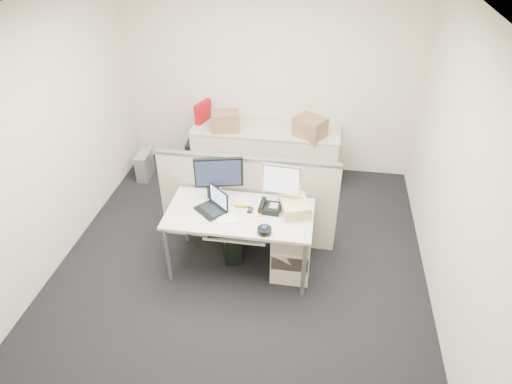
% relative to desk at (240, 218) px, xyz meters
% --- Properties ---
extents(floor, '(4.00, 4.50, 0.01)m').
position_rel_desk_xyz_m(floor, '(0.00, 0.00, -0.67)').
color(floor, black).
rests_on(floor, ground).
extents(ceiling, '(4.00, 4.50, 0.01)m').
position_rel_desk_xyz_m(ceiling, '(0.00, 0.00, 2.04)').
color(ceiling, white).
rests_on(ceiling, ground).
extents(wall_back, '(4.00, 0.02, 2.70)m').
position_rel_desk_xyz_m(wall_back, '(0.00, 2.25, 0.69)').
color(wall_back, beige).
rests_on(wall_back, ground).
extents(wall_front, '(4.00, 0.02, 2.70)m').
position_rel_desk_xyz_m(wall_front, '(0.00, -2.25, 0.69)').
color(wall_front, beige).
rests_on(wall_front, ground).
extents(wall_left, '(0.02, 4.50, 2.70)m').
position_rel_desk_xyz_m(wall_left, '(-2.00, 0.00, 0.69)').
color(wall_left, beige).
rests_on(wall_left, ground).
extents(wall_right, '(0.02, 4.50, 2.70)m').
position_rel_desk_xyz_m(wall_right, '(2.00, 0.00, 0.69)').
color(wall_right, beige).
rests_on(wall_right, ground).
extents(desk, '(1.50, 0.75, 0.73)m').
position_rel_desk_xyz_m(desk, '(0.00, 0.00, 0.00)').
color(desk, beige).
rests_on(desk, floor).
extents(keyboard_tray, '(0.62, 0.32, 0.02)m').
position_rel_desk_xyz_m(keyboard_tray, '(0.00, -0.18, -0.04)').
color(keyboard_tray, beige).
rests_on(keyboard_tray, desk).
extents(drawer_pedestal, '(0.40, 0.55, 0.65)m').
position_rel_desk_xyz_m(drawer_pedestal, '(0.55, 0.05, -0.34)').
color(drawer_pedestal, beige).
rests_on(drawer_pedestal, floor).
extents(cubicle_partition, '(2.00, 0.06, 1.10)m').
position_rel_desk_xyz_m(cubicle_partition, '(0.00, 0.45, -0.11)').
color(cubicle_partition, '#BFB797').
rests_on(cubicle_partition, floor).
extents(back_counter, '(2.00, 0.60, 0.72)m').
position_rel_desk_xyz_m(back_counter, '(0.00, 1.93, -0.30)').
color(back_counter, beige).
rests_on(back_counter, floor).
extents(monitor_main, '(0.53, 0.30, 0.50)m').
position_rel_desk_xyz_m(monitor_main, '(-0.25, 0.20, 0.32)').
color(monitor_main, black).
rests_on(monitor_main, desk).
extents(monitor_small, '(0.41, 0.23, 0.49)m').
position_rel_desk_xyz_m(monitor_small, '(0.40, 0.18, 0.31)').
color(monitor_small, '#B7B7BC').
rests_on(monitor_small, desk).
extents(laptop, '(0.38, 0.37, 0.23)m').
position_rel_desk_xyz_m(laptop, '(-0.30, -0.02, 0.18)').
color(laptop, black).
rests_on(laptop, desk).
extents(trackball, '(0.16, 0.16, 0.05)m').
position_rel_desk_xyz_m(trackball, '(0.29, -0.28, 0.09)').
color(trackball, black).
rests_on(trackball, desk).
extents(desk_phone, '(0.23, 0.19, 0.07)m').
position_rel_desk_xyz_m(desk_phone, '(0.30, 0.08, 0.10)').
color(desk_phone, black).
rests_on(desk_phone, desk).
extents(paper_stack, '(0.30, 0.33, 0.01)m').
position_rel_desk_xyz_m(paper_stack, '(-0.12, -0.08, 0.07)').
color(paper_stack, white).
rests_on(paper_stack, desk).
extents(sticky_pad, '(0.11, 0.11, 0.01)m').
position_rel_desk_xyz_m(sticky_pad, '(0.18, 0.00, 0.07)').
color(sticky_pad, yellow).
rests_on(sticky_pad, desk).
extents(travel_mug, '(0.09, 0.09, 0.19)m').
position_rel_desk_xyz_m(travel_mug, '(-0.35, 0.22, 0.16)').
color(travel_mug, black).
rests_on(travel_mug, desk).
extents(banana, '(0.18, 0.05, 0.04)m').
position_rel_desk_xyz_m(banana, '(0.00, 0.10, 0.09)').
color(banana, gold).
rests_on(banana, desk).
extents(cellphone, '(0.06, 0.10, 0.01)m').
position_rel_desk_xyz_m(cellphone, '(0.10, 0.05, 0.07)').
color(cellphone, black).
rests_on(cellphone, desk).
extents(manila_folders, '(0.36, 0.41, 0.13)m').
position_rel_desk_xyz_m(manila_folders, '(0.55, 0.11, 0.13)').
color(manila_folders, beige).
rests_on(manila_folders, desk).
extents(keyboard, '(0.46, 0.21, 0.02)m').
position_rel_desk_xyz_m(keyboard, '(-0.05, -0.22, -0.02)').
color(keyboard, black).
rests_on(keyboard, keyboard_tray).
extents(pc_tower_desk, '(0.32, 0.49, 0.42)m').
position_rel_desk_xyz_m(pc_tower_desk, '(-0.15, 0.20, -0.45)').
color(pc_tower_desk, black).
rests_on(pc_tower_desk, floor).
extents(pc_tower_spare_dark, '(0.21, 0.49, 0.45)m').
position_rel_desk_xyz_m(pc_tower_spare_dark, '(-1.05, 2.03, -0.44)').
color(pc_tower_spare_dark, black).
rests_on(pc_tower_spare_dark, floor).
extents(pc_tower_spare_silver, '(0.19, 0.41, 0.37)m').
position_rel_desk_xyz_m(pc_tower_spare_silver, '(-1.70, 1.63, -0.48)').
color(pc_tower_spare_silver, '#B7B7BC').
rests_on(pc_tower_spare_silver, floor).
extents(cardboard_box_left, '(0.42, 0.36, 0.28)m').
position_rel_desk_xyz_m(cardboard_box_left, '(-0.53, 1.81, 0.19)').
color(cardboard_box_left, '#92684B').
rests_on(cardboard_box_left, back_counter).
extents(cardboard_box_right, '(0.48, 0.46, 0.28)m').
position_rel_desk_xyz_m(cardboard_box_right, '(0.60, 1.81, 0.19)').
color(cardboard_box_right, '#92684B').
rests_on(cardboard_box_right, back_counter).
extents(red_binder, '(0.17, 0.33, 0.30)m').
position_rel_desk_xyz_m(red_binder, '(-0.90, 2.03, 0.21)').
color(red_binder, '#A70C10').
rests_on(red_binder, back_counter).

